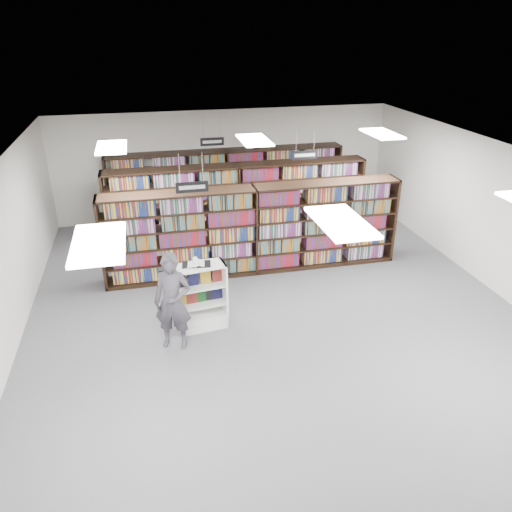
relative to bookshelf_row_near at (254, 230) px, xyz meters
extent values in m
plane|color=#58585D|center=(0.00, -2.00, -1.05)|extent=(12.00, 12.00, 0.00)
cube|color=silver|center=(0.00, -2.00, 2.15)|extent=(10.00, 12.00, 0.10)
cube|color=silver|center=(0.00, 4.00, 0.55)|extent=(10.00, 0.10, 3.20)
cube|color=silver|center=(0.00, -8.00, 0.55)|extent=(10.00, 0.10, 3.20)
cube|color=silver|center=(-5.00, -2.00, 0.55)|extent=(0.10, 12.00, 3.20)
cube|color=silver|center=(5.00, -2.00, 0.55)|extent=(0.10, 12.00, 3.20)
cube|color=black|center=(0.00, 0.00, 0.00)|extent=(7.00, 0.60, 2.10)
cube|color=maroon|center=(0.00, 0.00, 0.00)|extent=(6.88, 0.42, 1.98)
cube|color=black|center=(0.00, 2.00, 0.00)|extent=(7.00, 0.60, 2.10)
cube|color=maroon|center=(0.00, 2.00, 0.00)|extent=(6.88, 0.42, 1.98)
cube|color=black|center=(0.00, 3.70, 0.00)|extent=(7.00, 0.60, 2.10)
cube|color=maroon|center=(0.00, 3.70, 0.00)|extent=(6.88, 0.42, 1.98)
cylinder|color=#B2B2B7|center=(-1.73, -1.00, 1.86)|extent=(0.01, 0.01, 0.58)
cylinder|color=#B2B2B7|center=(-1.27, -1.00, 1.86)|extent=(0.01, 0.01, 0.58)
cube|color=black|center=(-1.50, -1.00, 1.46)|extent=(0.65, 0.02, 0.22)
cube|color=silver|center=(-1.50, -1.01, 1.46)|extent=(0.52, 0.00, 0.08)
cylinder|color=#B2B2B7|center=(1.27, 1.00, 1.86)|extent=(0.01, 0.01, 0.58)
cylinder|color=#B2B2B7|center=(1.73, 1.00, 1.86)|extent=(0.01, 0.01, 0.58)
cube|color=black|center=(1.50, 1.00, 1.46)|extent=(0.65, 0.02, 0.22)
cube|color=silver|center=(1.50, 0.99, 1.46)|extent=(0.52, 0.00, 0.08)
cylinder|color=#B2B2B7|center=(-0.73, 3.00, 1.86)|extent=(0.01, 0.01, 0.58)
cylinder|color=#B2B2B7|center=(-0.27, 3.00, 1.86)|extent=(0.01, 0.01, 0.58)
cube|color=black|center=(-0.50, 3.00, 1.46)|extent=(0.65, 0.02, 0.22)
cube|color=silver|center=(-0.50, 2.99, 1.46)|extent=(0.52, 0.00, 0.08)
cube|color=white|center=(-3.00, -5.00, 2.11)|extent=(0.60, 1.20, 0.04)
cube|color=white|center=(0.00, -5.00, 2.11)|extent=(0.60, 1.20, 0.04)
cube|color=white|center=(-3.00, 0.00, 2.11)|extent=(0.60, 1.20, 0.04)
cube|color=white|center=(0.00, 0.00, 2.11)|extent=(0.60, 1.20, 0.04)
cube|color=white|center=(3.00, 0.00, 2.11)|extent=(0.60, 1.20, 0.04)
cube|color=white|center=(-1.56, -2.18, -0.91)|extent=(1.02, 0.61, 0.29)
cube|color=white|center=(-2.02, -2.24, -0.37)|extent=(0.10, 0.48, 1.35)
cube|color=white|center=(-1.10, -2.11, -0.37)|extent=(0.10, 0.48, 1.35)
cube|color=white|center=(-1.59, -1.95, -0.37)|extent=(0.96, 0.16, 1.35)
cube|color=white|center=(-1.56, -2.18, 0.29)|extent=(1.02, 0.61, 0.03)
cube|color=white|center=(-1.56, -2.18, -0.52)|extent=(0.94, 0.56, 0.02)
cube|color=white|center=(-1.56, -2.18, -0.13)|extent=(0.94, 0.56, 0.02)
cube|color=black|center=(-1.93, -2.17, 0.02)|extent=(0.20, 0.09, 0.29)
cube|color=#111134|center=(-1.69, -2.14, 0.02)|extent=(0.20, 0.09, 0.29)
cube|color=gold|center=(-1.45, -2.11, 0.02)|extent=(0.20, 0.09, 0.29)
cube|color=maroon|center=(-1.21, -2.08, 0.02)|extent=(0.20, 0.09, 0.29)
cube|color=gold|center=(-1.91, -2.17, -0.37)|extent=(0.22, 0.09, 0.27)
cube|color=maroon|center=(-1.74, -2.15, -0.37)|extent=(0.22, 0.09, 0.27)
cube|color=#124416|center=(-1.57, -2.13, -0.37)|extent=(0.22, 0.09, 0.27)
cube|color=black|center=(-1.40, -2.10, -0.37)|extent=(0.22, 0.09, 0.27)
cube|color=#111134|center=(-1.23, -2.08, -0.37)|extent=(0.22, 0.09, 0.27)
cube|color=black|center=(-1.61, -2.13, 0.31)|extent=(0.57, 0.37, 0.01)
cube|color=white|center=(-1.74, -2.13, 0.32)|extent=(0.27, 0.31, 0.05)
cube|color=white|center=(-1.48, -2.13, 0.32)|extent=(0.27, 0.31, 0.06)
cylinder|color=white|center=(-1.63, -2.13, 0.36)|extent=(0.13, 0.28, 0.10)
imported|color=#453F48|center=(-2.12, -2.70, -0.11)|extent=(0.79, 0.65, 1.87)
camera|label=1|loc=(-2.41, -10.57, 4.45)|focal=35.00mm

